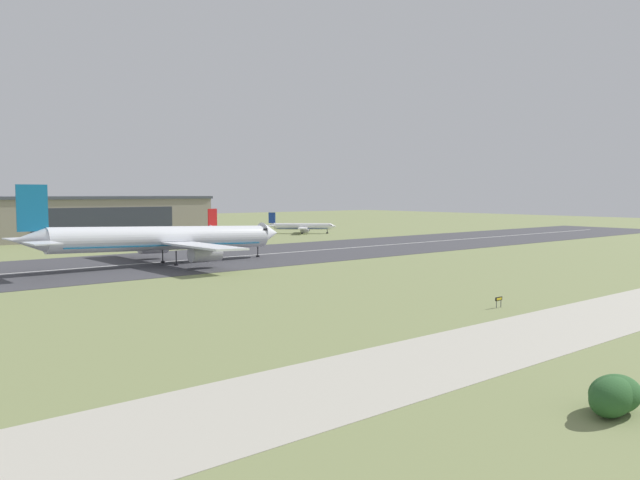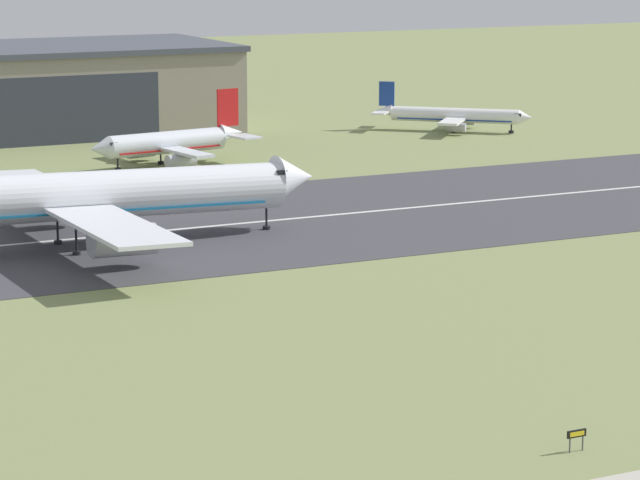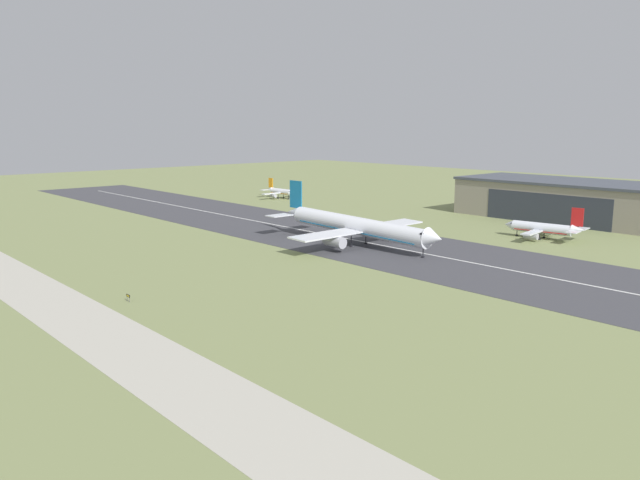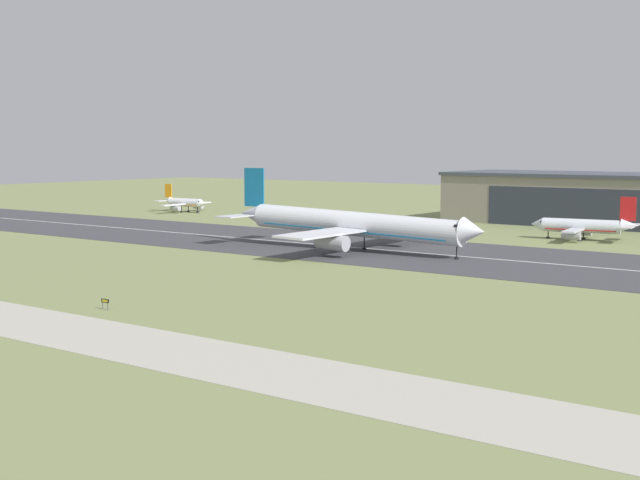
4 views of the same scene
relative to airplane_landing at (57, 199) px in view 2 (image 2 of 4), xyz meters
The scene contains 7 objects.
ground_plane 50.65m from the airplane_landing, 91.79° to the right, with size 664.53×664.53×0.00m, color #7A8451.
runway_strip 7.42m from the airplane_landing, 107.82° to the left, with size 424.53×46.19×0.06m, color #3D3D42.
runway_centreline 7.39m from the airplane_landing, 107.82° to the left, with size 382.08×0.70×0.01m, color silver.
airplane_landing is the anchor object (origin of this frame).
airplane_parked_centre 104.60m from the airplane_landing, 36.22° to the left, with size 22.87×21.27×7.77m.
airplane_parked_east 56.58m from the airplane_landing, 57.93° to the left, with size 24.24×23.15×10.13m.
runway_sign 74.14m from the airplane_landing, 81.10° to the right, with size 1.41×0.13×1.43m.
Camera 2 is at (-41.52, -41.41, 32.21)m, focal length 85.00 mm.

